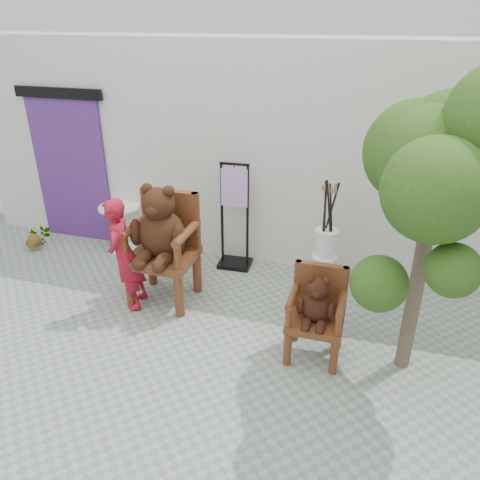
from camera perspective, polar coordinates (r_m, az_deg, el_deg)
The scene contains 11 objects.
ground_plane at distance 4.83m, azimuth -5.33°, elevation -16.72°, with size 60.00×60.00×0.00m, color gray.
back_wall at distance 6.75m, azimuth 3.98°, elevation 10.74°, with size 9.00×1.00×3.00m, color silver.
doorway at distance 7.62m, azimuth -19.88°, elevation 8.42°, with size 1.40×0.11×2.33m.
chair_big at distance 5.66m, azimuth -9.47°, elevation 0.63°, with size 0.77×0.80×1.52m.
chair_small at distance 4.84m, azimuth 9.35°, elevation -8.06°, with size 0.56×0.52×0.98m.
person at distance 5.68m, azimuth -13.91°, elevation -1.79°, with size 0.50×0.33×1.38m, color maroon.
cafe_table at distance 7.21m, azimuth -14.32°, elevation 2.05°, with size 0.60×0.60×0.70m.
display_stand at distance 6.46m, azimuth -0.65°, elevation 1.43°, with size 0.47×0.37×1.51m.
stool_bucket at distance 6.03m, azimuth 10.42°, elevation -0.30°, with size 0.32×0.32×1.45m.
tree at distance 4.39m, azimuth 24.36°, elevation 9.58°, with size 1.57×1.75×3.00m.
potted_plant at distance 7.78m, azimuth -23.54°, elevation 0.32°, with size 0.33×0.28×0.36m, color #1B370F.
Camera 1 is at (1.43, -3.26, 3.27)m, focal length 35.00 mm.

